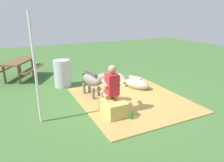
# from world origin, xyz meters

# --- Properties ---
(ground_plane) EXTENTS (24.00, 24.00, 0.00)m
(ground_plane) POSITION_xyz_m (0.00, 0.00, 0.00)
(ground_plane) COLOR #426B33
(hay_patch) EXTENTS (3.39, 2.97, 0.02)m
(hay_patch) POSITION_xyz_m (-0.18, -0.27, 0.01)
(hay_patch) COLOR #AD8C47
(hay_patch) RESTS_ON ground
(hay_bale) EXTENTS (0.76, 0.50, 0.40)m
(hay_bale) POSITION_xyz_m (-0.80, 0.64, 0.20)
(hay_bale) COLOR tan
(hay_bale) RESTS_ON ground
(person_seated) EXTENTS (0.67, 0.42, 1.28)m
(person_seated) POSITION_xyz_m (-0.64, 0.64, 0.69)
(person_seated) COLOR tan
(person_seated) RESTS_ON ground
(pony_standing) EXTENTS (1.34, 0.47, 0.89)m
(pony_standing) POSITION_xyz_m (0.52, 0.68, 0.53)
(pony_standing) COLOR slate
(pony_standing) RESTS_ON ground
(pony_lying) EXTENTS (1.31, 0.85, 0.42)m
(pony_lying) POSITION_xyz_m (0.62, -0.87, 0.19)
(pony_lying) COLOR tan
(pony_lying) RESTS_ON ground
(soda_bottle) EXTENTS (0.07, 0.07, 0.27)m
(soda_bottle) POSITION_xyz_m (-1.24, 0.37, 0.13)
(soda_bottle) COLOR #197233
(soda_bottle) RESTS_ON ground
(water_barrel) EXTENTS (0.57, 0.57, 0.94)m
(water_barrel) POSITION_xyz_m (1.90, 1.27, 0.47)
(water_barrel) COLOR #B2B2B7
(water_barrel) RESTS_ON ground
(tent_pole_left) EXTENTS (0.06, 0.06, 2.52)m
(tent_pole_left) POSITION_xyz_m (-0.37, 2.34, 1.26)
(tent_pole_left) COLOR silver
(tent_pole_left) RESTS_ON ground
(picnic_bench) EXTENTS (1.95, 1.88, 0.75)m
(picnic_bench) POSITION_xyz_m (3.41, 2.57, 0.58)
(picnic_bench) COLOR brown
(picnic_bench) RESTS_ON ground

